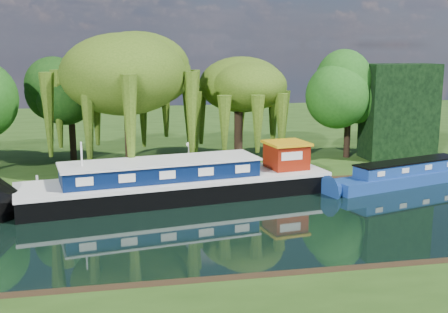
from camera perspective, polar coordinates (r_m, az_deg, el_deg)
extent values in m
plane|color=black|center=(31.72, -1.95, -7.09)|extent=(120.00, 120.00, 0.00)
cube|color=#214011|center=(64.65, -6.76, 2.50)|extent=(120.00, 52.00, 0.45)
cube|color=black|center=(37.34, -4.68, -3.47)|extent=(20.87, 7.78, 1.36)
cube|color=silver|center=(37.15, -4.70, -2.29)|extent=(21.00, 7.89, 0.25)
cube|color=#08173D|center=(36.72, -6.42, -1.40)|extent=(13.01, 5.27, 1.08)
cube|color=silver|center=(36.59, -6.44, -0.48)|extent=(13.27, 5.53, 0.14)
cube|color=maroon|center=(39.76, 6.35, 0.03)|extent=(2.87, 2.87, 1.70)
cube|color=#D1960E|center=(39.59, 6.38, 1.37)|extent=(3.19, 3.19, 0.18)
cylinder|color=silver|center=(35.71, -14.23, -0.70)|extent=(0.11, 0.11, 2.72)
cube|color=navy|center=(43.14, 18.15, -2.20)|extent=(13.03, 5.81, 0.97)
cube|color=navy|center=(42.95, 18.23, -1.05)|extent=(9.15, 4.17, 0.81)
cube|color=black|center=(42.86, 18.26, -0.45)|extent=(9.29, 4.30, 0.11)
cube|color=silver|center=(40.01, 15.69, -1.72)|extent=(0.64, 0.24, 0.35)
cube|color=silver|center=(41.58, 17.96, -1.37)|extent=(0.64, 0.24, 0.35)
cube|color=silver|center=(43.21, 20.06, -1.04)|extent=(0.64, 0.24, 0.35)
imported|color=silver|center=(42.55, 15.59, -2.73)|extent=(2.37, 2.15, 1.08)
cylinder|color=black|center=(43.65, -9.61, 2.50)|extent=(0.78, 0.78, 6.01)
ellipsoid|color=#345111|center=(43.21, -9.80, 8.20)|extent=(8.39, 8.39, 5.42)
cylinder|color=black|center=(46.27, 1.47, 2.30)|extent=(0.66, 0.66, 4.65)
ellipsoid|color=#345111|center=(45.86, 1.49, 6.45)|extent=(6.35, 6.35, 4.11)
cylinder|color=black|center=(48.68, -15.19, 3.15)|extent=(0.49, 0.49, 5.99)
ellipsoid|color=black|center=(48.41, -15.34, 6.02)|extent=(4.80, 4.80, 4.80)
cylinder|color=black|center=(49.25, 12.46, 3.38)|extent=(0.60, 0.60, 6.01)
ellipsoid|color=#1C5114|center=(48.98, 12.58, 6.23)|extent=(4.81, 4.81, 4.81)
cube|color=black|center=(50.06, 17.36, 4.40)|extent=(6.00, 3.00, 8.00)
cylinder|color=silver|center=(41.44, -3.59, -0.50)|extent=(0.10, 0.10, 2.20)
sphere|color=white|center=(41.20, -3.61, 1.24)|extent=(0.36, 0.36, 0.36)
cylinder|color=silver|center=(39.54, -18.44, -2.54)|extent=(0.16, 0.16, 1.00)
cylinder|color=silver|center=(39.20, -9.71, -2.23)|extent=(0.16, 0.16, 1.00)
cylinder|color=silver|center=(39.94, 0.38, -1.81)|extent=(0.16, 0.16, 1.00)
cylinder|color=silver|center=(41.52, 8.52, -1.43)|extent=(0.16, 0.16, 1.00)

